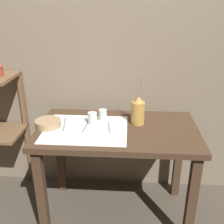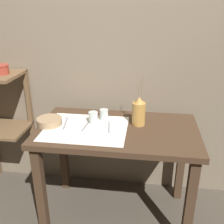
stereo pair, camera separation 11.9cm
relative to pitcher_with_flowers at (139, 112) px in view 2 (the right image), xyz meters
The scene contains 13 objects.
ground_plane 0.88m from the pitcher_with_flowers, 150.98° to the right, with size 12.00×12.00×0.00m, color #473F35.
stone_wall_back 0.51m from the pitcher_with_flowers, 112.03° to the left, with size 7.00×0.06×2.40m.
wooden_table 0.27m from the pitcher_with_flowers, 150.98° to the right, with size 1.13×0.64×0.77m.
wooden_shelf_unit 1.18m from the pitcher_with_flowers, behind, with size 0.44×0.35×1.07m.
linen_cloth 0.39m from the pitcher_with_flowers, 162.41° to the right, with size 0.57×0.46×0.00m.
pitcher_with_flowers is the anchor object (origin of this frame).
wooden_bowl 0.64m from the pitcher_with_flowers, behind, with size 0.18×0.18×0.05m.
glass_tumbler_near 0.33m from the pitcher_with_flowers, behind, with size 0.07×0.07×0.09m.
glass_tumbler_far 0.27m from the pitcher_with_flowers, behind, with size 0.06×0.06×0.08m.
spoon_inner 0.54m from the pitcher_with_flowers, behind, with size 0.04×0.20×0.02m.
fork_outer 0.39m from the pitcher_with_flowers, 167.83° to the right, with size 0.03×0.18×0.00m.
knife_center 0.24m from the pitcher_with_flowers, 158.17° to the right, with size 0.04×0.18×0.00m.
metal_pot_small 1.11m from the pitcher_with_flowers, behind, with size 0.12×0.12×0.07m.
Camera 2 is at (0.19, -1.64, 1.59)m, focal length 42.00 mm.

